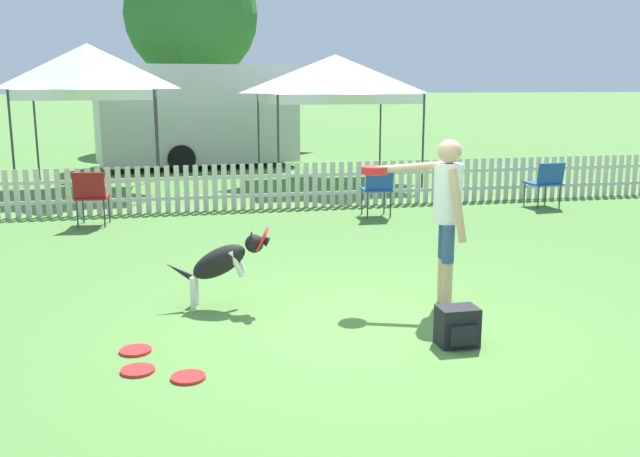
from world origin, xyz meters
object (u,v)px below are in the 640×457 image
backpack_on_grass (458,327)px  frisbee_near_handler (138,370)px  handler_person (442,202)px  folding_chair_blue_left (378,186)px  canopy_tent_secondary (335,79)px  leaping_dog (224,260)px  folding_chair_green_right (91,193)px  equipment_trailer (196,114)px  folding_chair_center (546,180)px  canopy_tent_main (88,71)px  tree_left_grove (191,15)px  frisbee_near_dog (188,377)px  frisbee_midfield (136,350)px

backpack_on_grass → frisbee_near_handler: bearing=-179.8°
handler_person → folding_chair_blue_left: bearing=1.7°
canopy_tent_secondary → backpack_on_grass: bearing=-97.4°
leaping_dog → folding_chair_blue_left: 5.15m
leaping_dog → folding_chair_green_right: folding_chair_green_right is taller
leaping_dog → canopy_tent_secondary: 9.33m
backpack_on_grass → folding_chair_green_right: bearing=120.6°
frisbee_near_handler → leaping_dog: bearing=61.7°
folding_chair_green_right → equipment_trailer: (1.96, 7.56, 0.86)m
folding_chair_center → folding_chair_green_right: size_ratio=0.94×
backpack_on_grass → folding_chair_blue_left: 5.86m
frisbee_near_handler → canopy_tent_secondary: 11.07m
canopy_tent_main → canopy_tent_secondary: size_ratio=0.96×
backpack_on_grass → leaping_dog: bearing=141.4°
frisbee_near_handler → folding_chair_center: (6.88, 6.05, 0.47)m
frisbee_near_handler → tree_left_grove: (1.29, 18.97, 4.29)m
frisbee_near_handler → canopy_tent_secondary: bearing=68.5°
backpack_on_grass → equipment_trailer: size_ratio=0.06×
leaping_dog → frisbee_near_dog: size_ratio=4.01×
canopy_tent_secondary → handler_person: bearing=-96.7°
equipment_trailer → frisbee_near_dog: bearing=-102.1°
frisbee_midfield → tree_left_grove: size_ratio=0.04×
folding_chair_blue_left → canopy_tent_secondary: canopy_tent_secondary is taller
handler_person → folding_chair_center: bearing=-27.8°
frisbee_near_dog → folding_chair_green_right: folding_chair_green_right is taller
equipment_trailer → frisbee_near_handler: bearing=-103.8°
folding_chair_blue_left → canopy_tent_secondary: size_ratio=0.28×
leaping_dog → tree_left_grove: (0.48, 17.48, 3.82)m
canopy_tent_secondary → equipment_trailer: 4.58m
folding_chair_blue_left → folding_chair_center: size_ratio=1.08×
frisbee_near_handler → frisbee_near_dog: same height
handler_person → frisbee_near_handler: 3.29m
backpack_on_grass → canopy_tent_main: canopy_tent_main is taller
frisbee_midfield → equipment_trailer: size_ratio=0.05×
handler_person → leaping_dog: bearing=90.3°
frisbee_near_handler → canopy_tent_secondary: (3.98, 10.09, 2.25)m
frisbee_midfield → canopy_tent_main: size_ratio=0.09×
canopy_tent_secondary → folding_chair_center: bearing=-54.2°
equipment_trailer → backpack_on_grass: bearing=-92.5°
canopy_tent_main → frisbee_midfield: bearing=-83.1°
backpack_on_grass → folding_chair_green_right: size_ratio=0.39×
frisbee_near_dog → equipment_trailer: bearing=87.1°
canopy_tent_main → equipment_trailer: size_ratio=0.50×
leaping_dog → frisbee_midfield: leaping_dog is taller
folding_chair_center → equipment_trailer: 9.50m
frisbee_near_dog → folding_chair_blue_left: (3.29, 5.99, 0.51)m
folding_chair_center → canopy_tent_main: (-8.05, 3.83, 1.92)m
equipment_trailer → leaping_dog: bearing=-100.5°
backpack_on_grass → folding_chair_center: (4.22, 6.04, 0.31)m
backpack_on_grass → canopy_tent_secondary: canopy_tent_secondary is taller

